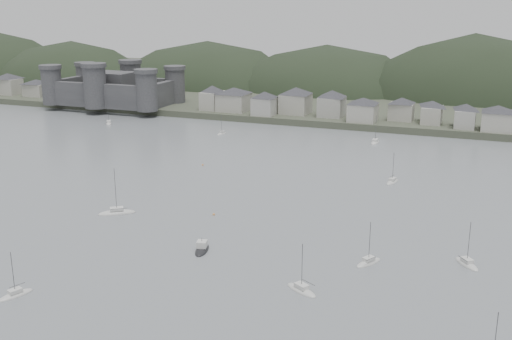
% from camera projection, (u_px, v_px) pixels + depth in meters
% --- Properties ---
extents(ground, '(900.00, 900.00, 0.00)m').
position_uv_depth(ground, '(105.00, 304.00, 109.06)').
color(ground, slate).
rests_on(ground, ground).
extents(far_shore_land, '(900.00, 250.00, 3.00)m').
position_uv_depth(far_shore_land, '(385.00, 90.00, 373.33)').
color(far_shore_land, '#383D2D').
rests_on(far_shore_land, ground).
extents(forested_ridge, '(851.55, 103.94, 102.57)m').
position_uv_depth(forested_ridge, '(385.00, 117.00, 352.05)').
color(forested_ridge, black).
rests_on(forested_ridge, ground).
extents(castle, '(66.00, 43.00, 20.00)m').
position_uv_depth(castle, '(114.00, 88.00, 309.80)').
color(castle, '#38383B').
rests_on(castle, far_shore_land).
extents(waterfront_town, '(451.48, 28.46, 12.92)m').
position_uv_depth(waterfront_town, '(461.00, 112.00, 253.40)').
color(waterfront_town, '#A3A295').
rests_on(waterfront_town, far_shore_land).
extents(moored_fleet, '(233.98, 176.35, 13.13)m').
position_uv_depth(moored_fleet, '(176.00, 206.00, 161.84)').
color(moored_fleet, beige).
rests_on(moored_fleet, ground).
extents(motor_launch_far, '(4.48, 8.02, 3.82)m').
position_uv_depth(motor_launch_far, '(202.00, 249.00, 132.66)').
color(motor_launch_far, black).
rests_on(motor_launch_far, ground).
extents(mooring_buoys, '(176.04, 103.01, 0.70)m').
position_uv_depth(mooring_buoys, '(187.00, 222.00, 149.77)').
color(mooring_buoys, '#CF8745').
rests_on(mooring_buoys, ground).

